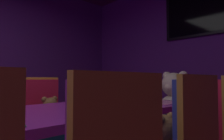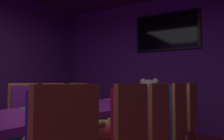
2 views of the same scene
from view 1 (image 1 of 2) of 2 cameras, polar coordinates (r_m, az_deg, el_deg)
The scene contains 9 objects.
wall_back at distance 3.72m, azimuth 24.51°, elevation 4.43°, with size 5.20×0.12×2.80m, color #59267F.
chair_left_4 at distance 2.48m, azimuth -17.92°, elevation -10.88°, with size 0.42×0.41×0.98m.
teddy_left_4 at distance 2.36m, azimuth -16.35°, elevation -11.39°, with size 0.26×0.34×0.32m.
chair_left_5 at distance 2.77m, azimuth -7.36°, elevation -10.10°, with size 0.42×0.41×0.98m.
teddy_left_5 at distance 2.66m, azimuth -5.50°, elevation -10.79°, with size 0.23×0.30×0.28m.
chair_right_5 at distance 1.73m, azimuth 27.99°, elevation -14.41°, with size 0.42×0.41×0.98m.
throne_chair at distance 2.90m, azimuth 18.02°, elevation -9.68°, with size 0.41×0.42×0.98m.
king_teddy_bear at distance 2.74m, azimuth 16.31°, elevation -7.61°, with size 0.64×0.50×0.60m.
wall_tv at distance 3.77m, azimuth 23.78°, elevation 14.43°, with size 1.35×0.06×0.78m.
Camera 1 is at (1.37, -0.23, 0.96)m, focal length 33.73 mm.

